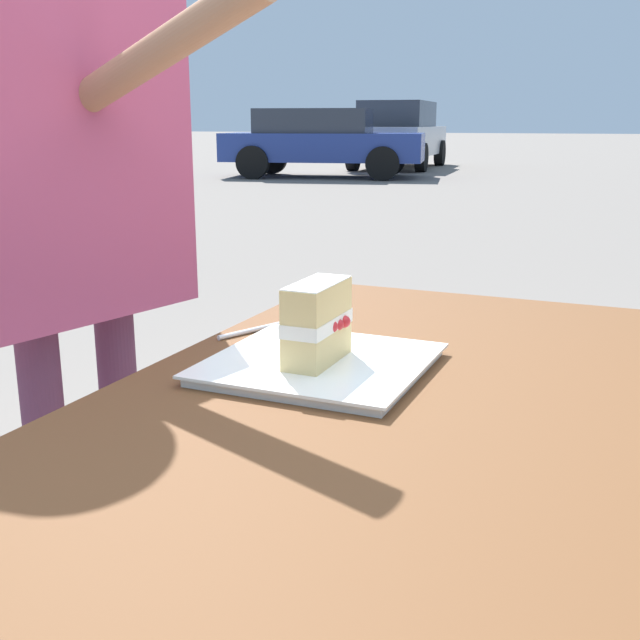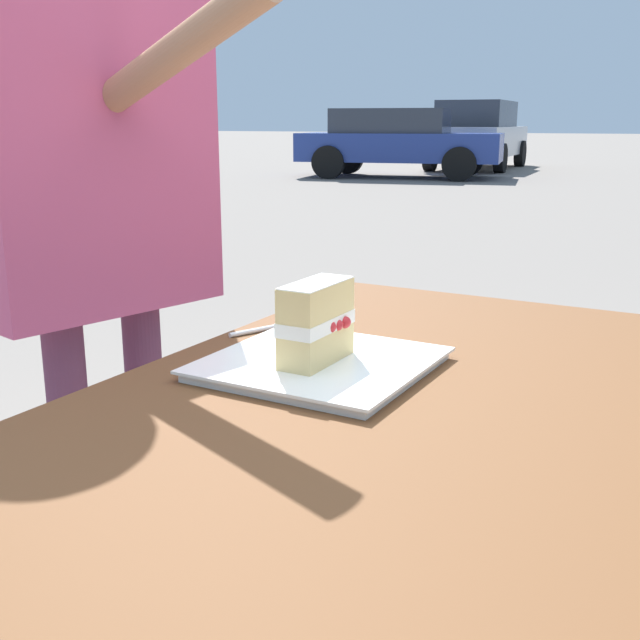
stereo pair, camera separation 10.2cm
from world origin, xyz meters
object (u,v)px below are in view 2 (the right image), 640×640
object	(u,v)px
dessert_fork	(281,325)
parked_car_far	(478,134)
dessert_plate	(320,364)
diner_person	(93,165)
parked_car_near	(398,141)
cake_slice	(317,322)
patio_table	(471,506)

from	to	relation	value
dessert_fork	parked_car_far	xyz separation A→B (m)	(17.36, 5.33, 0.04)
dessert_plate	diner_person	world-z (taller)	diner_person
parked_car_near	parked_car_far	distance (m)	3.69
parked_car_far	dessert_plate	bearing A→B (deg)	-162.58
dessert_fork	parked_car_far	distance (m)	18.16
cake_slice	parked_car_far	xyz separation A→B (m)	(17.53, 5.50, -0.02)
diner_person	parked_car_far	bearing A→B (deg)	15.99
cake_slice	parked_car_near	distance (m)	15.11
parked_car_far	patio_table	bearing A→B (deg)	-161.93
cake_slice	diner_person	world-z (taller)	diner_person
parked_car_near	dessert_fork	bearing A→B (deg)	-156.98
patio_table	parked_car_near	xyz separation A→B (m)	(13.92, 6.22, 0.07)
dessert_plate	dessert_fork	xyz separation A→B (m)	(0.16, 0.16, -0.00)
parked_car_near	cake_slice	bearing A→B (deg)	-156.66
dessert_plate	diner_person	bearing A→B (deg)	77.61
cake_slice	parked_car_far	bearing A→B (deg)	17.41
cake_slice	parked_car_far	world-z (taller)	parked_car_far
diner_person	parked_car_near	xyz separation A→B (m)	(13.75, 5.48, -0.30)
dessert_plate	parked_car_near	bearing A→B (deg)	23.35
patio_table	parked_car_far	size ratio (longest dim) A/B	0.26
patio_table	dessert_plate	distance (m)	0.27
dessert_plate	cake_slice	xyz separation A→B (m)	(-0.01, -0.00, 0.06)
cake_slice	dessert_fork	xyz separation A→B (m)	(0.17, 0.16, -0.07)
patio_table	diner_person	distance (m)	0.85
cake_slice	diner_person	size ratio (longest dim) A/B	0.08
dessert_fork	patio_table	bearing A→B (deg)	-118.20
dessert_fork	parked_car_near	distance (m)	14.89
parked_car_near	parked_car_far	size ratio (longest dim) A/B	0.95
dessert_plate	diner_person	size ratio (longest dim) A/B	0.18
patio_table	dessert_plate	bearing A→B (deg)	77.14
cake_slice	dessert_fork	size ratio (longest dim) A/B	0.76
patio_table	cake_slice	distance (m)	0.30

